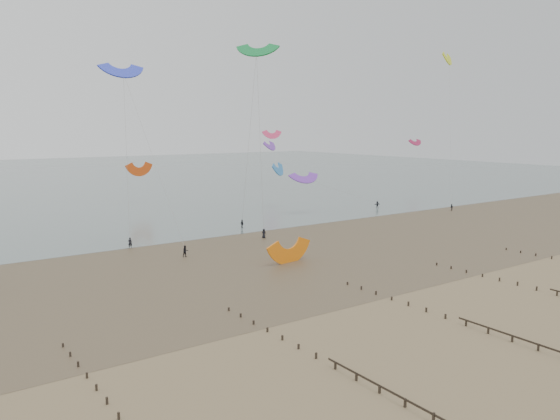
% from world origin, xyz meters
% --- Properties ---
extents(ground, '(500.00, 500.00, 0.00)m').
position_xyz_m(ground, '(0.00, 0.00, 0.00)').
color(ground, brown).
rests_on(ground, ground).
extents(sea_and_shore, '(500.00, 665.00, 0.03)m').
position_xyz_m(sea_and_shore, '(-4.08, 34.40, 0.01)').
color(sea_and_shore, '#475654').
rests_on(sea_and_shore, ground).
extents(kitesurfer_lead, '(0.80, 0.67, 1.87)m').
position_xyz_m(kitesurfer_lead, '(-11.72, 50.15, 0.94)').
color(kitesurfer_lead, black).
rests_on(kitesurfer_lead, ground).
extents(kitesurfers, '(118.21, 21.72, 1.90)m').
position_xyz_m(kitesurfers, '(22.68, 49.40, 0.90)').
color(kitesurfers, black).
rests_on(kitesurfers, ground).
extents(grounded_kite, '(8.10, 6.70, 4.07)m').
position_xyz_m(grounded_kite, '(4.87, 26.18, 0.00)').
color(grounded_kite, orange).
rests_on(grounded_kite, ground).
extents(kites_airborne, '(237.31, 112.87, 36.90)m').
position_xyz_m(kites_airborne, '(-21.22, 89.95, 19.13)').
color(kites_airborne, purple).
rests_on(kites_airborne, ground).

